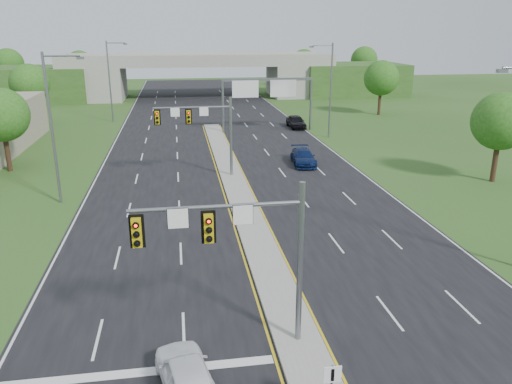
{
  "coord_description": "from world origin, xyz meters",
  "views": [
    {
      "loc": [
        -4.53,
        -17.39,
        12.45
      ],
      "look_at": [
        0.01,
        11.17,
        3.0
      ],
      "focal_mm": 35.0,
      "sensor_mm": 36.0,
      "label": 1
    }
  ],
  "objects_px": {
    "car_white": "(187,376)",
    "car_far_c": "(296,122)",
    "keep_right_sign": "(332,384)",
    "car_far_b": "(303,157)",
    "sign_gantry": "(266,90)",
    "overpass": "(199,78)",
    "signal_mast_far": "(204,125)",
    "signal_mast_near": "(243,242)"
  },
  "relations": [
    {
      "from": "keep_right_sign",
      "to": "overpass",
      "type": "bearing_deg",
      "value": 90.0
    },
    {
      "from": "keep_right_sign",
      "to": "car_far_c",
      "type": "relative_size",
      "value": 0.46
    },
    {
      "from": "car_far_b",
      "to": "car_far_c",
      "type": "xyz_separation_m",
      "value": [
        3.7,
        18.55,
        0.09
      ]
    },
    {
      "from": "sign_gantry",
      "to": "signal_mast_near",
      "type": "bearing_deg",
      "value": -101.25
    },
    {
      "from": "signal_mast_far",
      "to": "car_white",
      "type": "relative_size",
      "value": 1.58
    },
    {
      "from": "signal_mast_near",
      "to": "car_far_c",
      "type": "height_order",
      "value": "signal_mast_near"
    },
    {
      "from": "keep_right_sign",
      "to": "car_white",
      "type": "distance_m",
      "value": 5.14
    },
    {
      "from": "keep_right_sign",
      "to": "sign_gantry",
      "type": "bearing_deg",
      "value": 82.3
    },
    {
      "from": "car_far_b",
      "to": "sign_gantry",
      "type": "bearing_deg",
      "value": 97.14
    },
    {
      "from": "car_white",
      "to": "keep_right_sign",
      "type": "bearing_deg",
      "value": 144.77
    },
    {
      "from": "sign_gantry",
      "to": "car_far_b",
      "type": "height_order",
      "value": "sign_gantry"
    },
    {
      "from": "sign_gantry",
      "to": "car_far_c",
      "type": "relative_size",
      "value": 2.41
    },
    {
      "from": "overpass",
      "to": "car_far_c",
      "type": "xyz_separation_m",
      "value": [
        11.0,
        -33.46,
        -2.71
      ]
    },
    {
      "from": "signal_mast_far",
      "to": "sign_gantry",
      "type": "relative_size",
      "value": 0.6
    },
    {
      "from": "signal_mast_near",
      "to": "sign_gantry",
      "type": "distance_m",
      "value": 45.88
    },
    {
      "from": "signal_mast_near",
      "to": "keep_right_sign",
      "type": "height_order",
      "value": "signal_mast_near"
    },
    {
      "from": "signal_mast_near",
      "to": "sign_gantry",
      "type": "relative_size",
      "value": 0.6
    },
    {
      "from": "car_white",
      "to": "car_far_b",
      "type": "relative_size",
      "value": 0.89
    },
    {
      "from": "car_far_b",
      "to": "car_far_c",
      "type": "bearing_deg",
      "value": 83.77
    },
    {
      "from": "keep_right_sign",
      "to": "car_far_b",
      "type": "relative_size",
      "value": 0.44
    },
    {
      "from": "sign_gantry",
      "to": "overpass",
      "type": "xyz_separation_m",
      "value": [
        -6.68,
        35.08,
        -1.69
      ]
    },
    {
      "from": "keep_right_sign",
      "to": "car_far_c",
      "type": "distance_m",
      "value": 52.24
    },
    {
      "from": "signal_mast_near",
      "to": "keep_right_sign",
      "type": "relative_size",
      "value": 3.18
    },
    {
      "from": "signal_mast_far",
      "to": "car_far_c",
      "type": "xyz_separation_m",
      "value": [
        13.26,
        21.61,
        -3.89
      ]
    },
    {
      "from": "signal_mast_near",
      "to": "signal_mast_far",
      "type": "height_order",
      "value": "same"
    },
    {
      "from": "signal_mast_far",
      "to": "car_far_c",
      "type": "bearing_deg",
      "value": 58.46
    },
    {
      "from": "car_white",
      "to": "car_far_b",
      "type": "bearing_deg",
      "value": -122.36
    },
    {
      "from": "sign_gantry",
      "to": "car_far_c",
      "type": "xyz_separation_m",
      "value": [
        4.32,
        1.61,
        -4.4
      ]
    },
    {
      "from": "car_white",
      "to": "car_far_c",
      "type": "height_order",
      "value": "car_far_c"
    },
    {
      "from": "keep_right_sign",
      "to": "car_far_b",
      "type": "distance_m",
      "value": 33.33
    },
    {
      "from": "signal_mast_near",
      "to": "overpass",
      "type": "bearing_deg",
      "value": 88.38
    },
    {
      "from": "sign_gantry",
      "to": "car_white",
      "type": "bearing_deg",
      "value": -103.45
    },
    {
      "from": "sign_gantry",
      "to": "keep_right_sign",
      "type": "bearing_deg",
      "value": -97.7
    },
    {
      "from": "car_white",
      "to": "car_far_c",
      "type": "xyz_separation_m",
      "value": [
        15.64,
        48.97,
        0.06
      ]
    },
    {
      "from": "overpass",
      "to": "signal_mast_far",
      "type": "bearing_deg",
      "value": -92.35
    },
    {
      "from": "sign_gantry",
      "to": "signal_mast_far",
      "type": "bearing_deg",
      "value": -114.11
    },
    {
      "from": "signal_mast_far",
      "to": "keep_right_sign",
      "type": "relative_size",
      "value": 3.18
    },
    {
      "from": "car_white",
      "to": "car_far_c",
      "type": "distance_m",
      "value": 51.41
    },
    {
      "from": "signal_mast_far",
      "to": "keep_right_sign",
      "type": "height_order",
      "value": "signal_mast_far"
    },
    {
      "from": "signal_mast_far",
      "to": "overpass",
      "type": "bearing_deg",
      "value": 87.65
    },
    {
      "from": "signal_mast_far",
      "to": "sign_gantry",
      "type": "bearing_deg",
      "value": 65.89
    },
    {
      "from": "keep_right_sign",
      "to": "overpass",
      "type": "xyz_separation_m",
      "value": [
        0.0,
        84.53,
        2.04
      ]
    }
  ]
}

